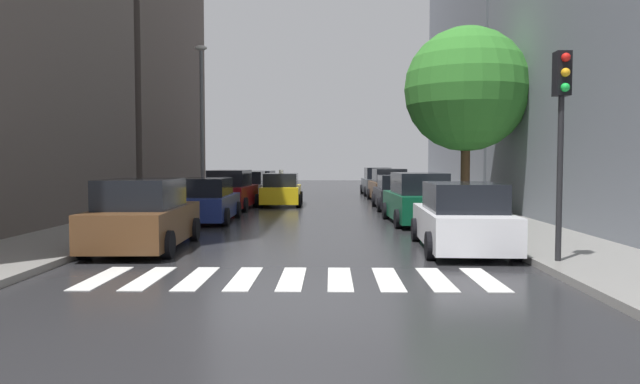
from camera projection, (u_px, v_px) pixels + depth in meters
The scene contains 20 objects.
ground_plane at pixel (318, 201), 32.97m from camera, with size 28.00×72.00×0.04m, color #252527.
sidewalk_left at pixel (206, 199), 33.09m from camera, with size 3.00×72.00×0.15m, color gray.
sidewalk_right at pixel (431, 199), 32.85m from camera, with size 3.00×72.00×0.15m, color gray.
crosswalk_stripes at pixel (292, 279), 10.78m from camera, with size 7.65×2.20×0.01m.
building_left_mid at pixel (127, 36), 32.89m from camera, with size 6.00×13.40×18.82m, color #564C47.
building_right_mid at pixel (501, 72), 34.58m from camera, with size 6.00×15.46×15.28m, color slate.
parked_car_left_nearest at pixel (144, 217), 14.42m from camera, with size 2.25×4.54×1.78m.
parked_car_left_second at pixel (206, 201), 20.97m from camera, with size 2.16×4.50×1.62m.
parked_car_left_third at pixel (231, 191), 26.60m from camera, with size 2.19×4.47×1.82m.
parked_car_left_fourth at pixel (249, 187), 31.84m from camera, with size 2.07×4.08×1.67m.
parked_car_left_fifth at pixel (261, 184), 37.95m from camera, with size 2.18×4.63×1.62m.
parked_car_right_nearest at pixel (461, 219), 14.24m from camera, with size 2.26×4.69×1.69m.
parked_car_right_second at pixel (418, 200), 20.41m from camera, with size 2.21×4.80×1.82m.
parked_car_right_third at pixel (396, 193), 26.57m from camera, with size 2.01×4.66×1.59m.
parked_car_right_fourth at pixel (389, 186), 32.00m from camera, with size 2.19×4.60×1.82m.
parked_car_right_fifth at pixel (377, 182), 37.97m from camera, with size 2.07×4.57×1.82m.
taxi_midroad at pixel (281, 190), 29.01m from camera, with size 2.15×4.40×1.81m.
street_tree_right at pixel (466, 90), 22.40m from camera, with size 4.85×4.85×7.31m.
traffic_light_right_corner at pixel (562, 109), 11.71m from camera, with size 0.30×0.42×4.30m.
lamp_post_left at pixel (202, 114), 27.85m from camera, with size 0.60×0.28×7.68m.
Camera 1 is at (0.72, -8.89, 2.20)m, focal length 32.17 mm.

